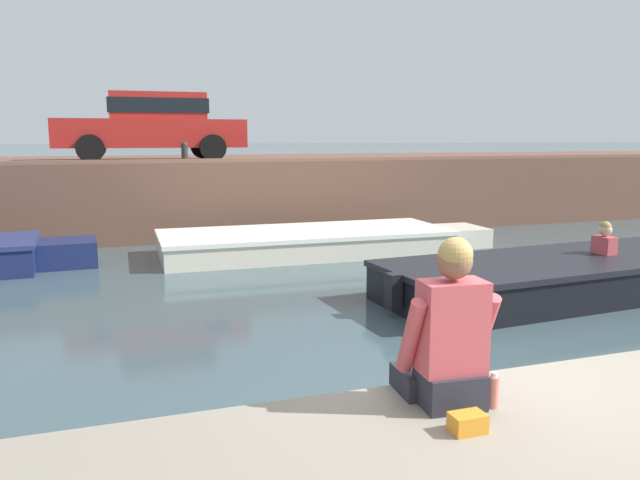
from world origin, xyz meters
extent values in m
plane|color=#3D5156|center=(0.00, 5.08, 0.00)|extent=(400.00, 400.00, 0.00)
cube|color=brown|center=(0.00, 13.16, 0.86)|extent=(60.00, 6.00, 1.72)
cube|color=brown|center=(0.00, 10.28, 1.76)|extent=(60.00, 0.24, 0.08)
cube|color=navy|center=(-3.34, 8.47, 0.23)|extent=(1.03, 1.02, 0.46)
cube|color=silver|center=(1.00, 8.17, 0.19)|extent=(5.56, 2.16, 0.39)
cube|color=silver|center=(4.31, 8.11, 0.19)|extent=(1.12, 1.15, 0.39)
cube|color=white|center=(1.00, 8.17, 0.43)|extent=(5.62, 2.22, 0.08)
cube|color=brown|center=(0.59, 8.17, 0.33)|extent=(0.27, 1.86, 0.06)
cube|color=black|center=(3.50, 3.87, 0.24)|extent=(5.43, 2.25, 0.48)
cube|color=black|center=(3.50, 3.87, 0.52)|extent=(5.49, 2.32, 0.08)
cube|color=brown|center=(3.10, 3.84, 0.42)|extent=(0.36, 1.69, 0.06)
cube|color=black|center=(0.75, 3.67, 0.34)|extent=(0.17, 0.21, 0.45)
cube|color=#C64C51|center=(4.29, 3.93, 0.60)|extent=(0.22, 0.33, 0.44)
sphere|color=beige|center=(4.29, 3.93, 0.92)|extent=(0.19, 0.19, 0.19)
sphere|color=tan|center=(4.29, 3.93, 0.96)|extent=(0.17, 0.17, 0.17)
cube|color=#B2231E|center=(-1.58, 12.01, 2.34)|extent=(4.27, 1.87, 0.64)
cube|color=#B2231E|center=(-1.41, 12.01, 2.96)|extent=(2.15, 1.61, 0.60)
cube|color=black|center=(-1.41, 12.01, 2.96)|extent=(2.23, 1.65, 0.33)
cylinder|color=black|center=(-2.91, 11.12, 2.02)|extent=(0.60, 0.19, 0.60)
cylinder|color=black|center=(-2.88, 12.95, 2.02)|extent=(0.60, 0.19, 0.60)
cylinder|color=black|center=(-0.28, 11.07, 2.02)|extent=(0.60, 0.19, 0.60)
cylinder|color=black|center=(-0.25, 12.90, 2.02)|extent=(0.60, 0.19, 0.60)
cylinder|color=#2D2B28|center=(-1.00, 10.41, 1.89)|extent=(0.14, 0.14, 0.35)
sphere|color=#2D2B28|center=(-1.00, 10.41, 2.09)|extent=(0.15, 0.15, 0.15)
cube|color=#282833|center=(-0.83, -0.37, 0.87)|extent=(0.36, 0.31, 0.20)
cube|color=#282833|center=(-0.81, -0.15, 0.84)|extent=(0.46, 0.35, 0.14)
cube|color=#C64C51|center=(-0.83, -0.37, 1.23)|extent=(0.38, 0.25, 0.52)
cylinder|color=#C64C51|center=(-0.61, -0.34, 1.17)|extent=(0.11, 0.29, 0.47)
cylinder|color=#C64C51|center=(-1.04, -0.30, 1.17)|extent=(0.11, 0.29, 0.47)
sphere|color=brown|center=(-0.83, -0.37, 1.60)|extent=(0.20, 0.20, 0.20)
sphere|color=tan|center=(-0.83, -0.38, 1.64)|extent=(0.19, 0.19, 0.19)
cylinder|color=#E07F6B|center=(-0.61, -0.47, 0.86)|extent=(0.06, 0.06, 0.18)
cylinder|color=white|center=(-0.61, -0.47, 0.96)|extent=(0.04, 0.04, 0.02)
cube|color=orange|center=(-0.91, -0.69, 0.82)|extent=(0.18, 0.12, 0.10)
camera|label=1|loc=(-2.59, -3.28, 2.26)|focal=35.00mm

